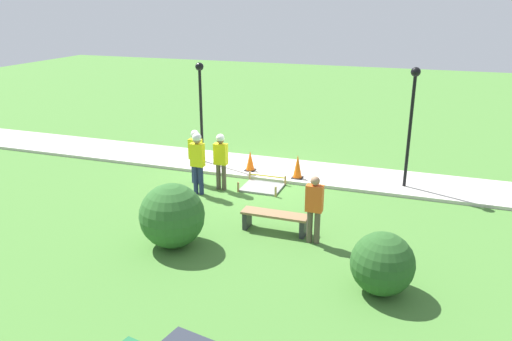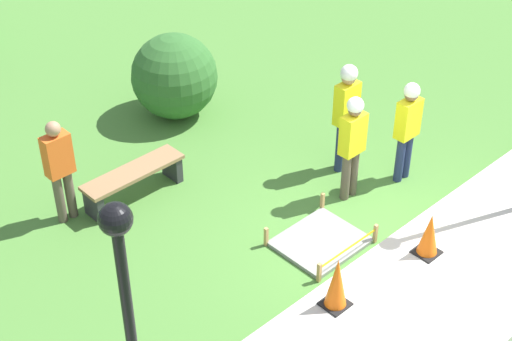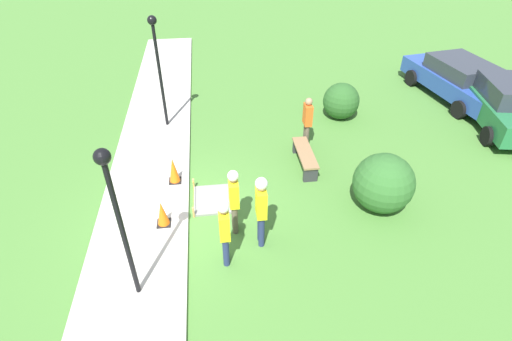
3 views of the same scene
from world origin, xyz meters
The scene contains 14 objects.
ground_plane centered at (0.00, 0.00, 0.00)m, with size 60.00×60.00×0.00m, color #477A33.
sidewalk centered at (0.00, -1.13, 0.05)m, with size 28.00×2.25×0.10m.
wet_concrete_patch centered at (-0.62, 0.65, 0.04)m, with size 1.24×1.08×0.31m.
traffic_cone_near_patch centered at (-1.46, -0.37, 0.48)m, with size 0.34×0.34×0.77m.
traffic_cone_far_patch centered at (0.22, -0.58, 0.43)m, with size 0.34×0.34×0.67m.
park_bench centered at (-1.88, 3.39, 0.35)m, with size 1.68×0.44×0.50m.
worker_supervisor centered at (0.54, 1.14, 1.04)m, with size 0.40×0.25×1.75m.
worker_assistant centered at (1.03, 1.70, 1.14)m, with size 0.40×0.27×1.88m.
worker_trainee centered at (1.51, 0.86, 1.02)m, with size 0.40×0.25×1.73m.
bystander_in_orange_shirt centered at (-2.93, 3.66, 0.95)m, with size 0.40×0.22×1.68m.
lamppost_near centered at (2.16, -0.97, 2.39)m, with size 0.28×0.28×3.44m.
lamppost_far centered at (-4.75, -0.77, 2.49)m, with size 0.28×0.28×3.61m.
shrub_rounded_near centered at (-4.69, 5.30, 0.63)m, with size 1.26×1.26×1.26m.
shrub_rounded_mid centered at (0.15, 4.90, 0.76)m, with size 1.53×1.53×1.53m.
Camera 1 is at (-5.23, 14.26, 5.53)m, focal length 35.00 mm.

